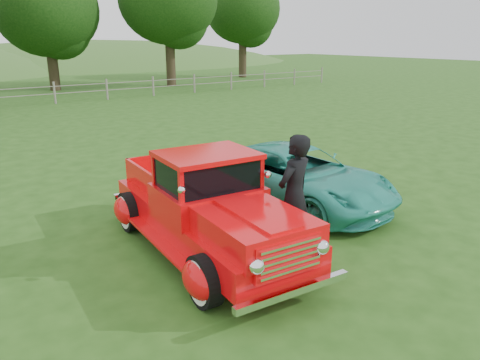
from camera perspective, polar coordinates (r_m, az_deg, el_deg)
ground at (r=7.53m, az=3.54°, el=-11.28°), size 140.00×140.00×0.00m
tree_near_east at (r=35.33m, az=-22.51°, el=18.60°), size 6.80×6.80×8.33m
tree_far_east at (r=43.88m, az=0.33°, el=20.08°), size 6.60×6.60×8.86m
red_pickup at (r=7.95m, az=-4.12°, el=-3.43°), size 2.55×5.12×1.78m
teal_sedan at (r=10.35m, az=7.02°, el=0.47°), size 2.45×4.73×1.27m
man at (r=7.90m, az=6.62°, el=-1.80°), size 0.85×0.66×2.07m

